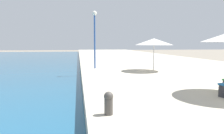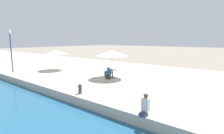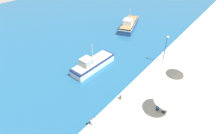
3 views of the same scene
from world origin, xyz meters
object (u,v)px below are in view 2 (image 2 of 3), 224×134
at_px(cafe_chair_right, 107,73).
at_px(person_at_quay, 145,105).
at_px(mooring_bollard, 80,88).
at_px(cafe_umbrella_pink, 112,53).
at_px(cafe_chair_left, 109,75).
at_px(cafe_umbrella_white, 57,52).
at_px(cafe_table, 112,72).
at_px(lamppost, 11,44).

distance_m(cafe_chair_right, person_at_quay, 9.07).
xyz_separation_m(person_at_quay, mooring_bollard, (0.29, 4.99, -0.12)).
bearing_deg(cafe_umbrella_pink, cafe_chair_left, -166.27).
bearing_deg(cafe_umbrella_white, cafe_umbrella_pink, -85.04).
bearing_deg(cafe_umbrella_pink, cafe_table, -101.60).
bearing_deg(cafe_chair_right, mooring_bollard, -155.47).
bearing_deg(cafe_table, cafe_chair_left, -171.54).
bearing_deg(cafe_chair_right, person_at_quay, -125.49).
distance_m(cafe_table, lamppost, 11.60).
relative_size(cafe_umbrella_pink, lamppost, 0.66).
distance_m(cafe_table, mooring_bollard, 5.47).
height_order(cafe_table, lamppost, lamppost).
xyz_separation_m(cafe_chair_right, lamppost, (-4.81, 9.53, 2.77)).
height_order(cafe_chair_left, lamppost, lamppost).
bearing_deg(cafe_umbrella_white, person_at_quay, -108.90).
relative_size(cafe_chair_right, person_at_quay, 0.87).
bearing_deg(person_at_quay, cafe_umbrella_white, 71.10).
bearing_deg(lamppost, mooring_bollard, -92.53).
bearing_deg(lamppost, cafe_chair_right, -63.24).
distance_m(cafe_umbrella_pink, cafe_umbrella_white, 7.89).
height_order(cafe_umbrella_pink, lamppost, lamppost).
xyz_separation_m(cafe_table, mooring_bollard, (-5.29, -1.41, -0.18)).
xyz_separation_m(cafe_table, cafe_chair_right, (0.03, 0.72, -0.21)).
height_order(cafe_umbrella_pink, cafe_table, cafe_umbrella_pink).
bearing_deg(mooring_bollard, person_at_quay, -93.29).
bearing_deg(cafe_table, cafe_umbrella_white, 94.81).
bearing_deg(cafe_table, person_at_quay, -131.06).
bearing_deg(person_at_quay, lamppost, 87.24).
distance_m(cafe_umbrella_white, lamppost, 4.82).
bearing_deg(cafe_umbrella_white, cafe_chair_right, -84.44).
bearing_deg(cafe_umbrella_pink, lamppost, 115.18).
distance_m(cafe_umbrella_pink, cafe_table, 1.78).
height_order(cafe_table, cafe_chair_left, cafe_chair_left).
relative_size(mooring_bollard, lamppost, 0.14).
bearing_deg(cafe_chair_left, cafe_umbrella_white, -8.80).
distance_m(person_at_quay, mooring_bollard, 5.00).
height_order(cafe_umbrella_white, cafe_chair_left, cafe_umbrella_white).
relative_size(cafe_chair_right, lamppost, 0.20).
bearing_deg(cafe_umbrella_pink, mooring_bollard, -164.43).
relative_size(cafe_umbrella_white, cafe_table, 3.39).
relative_size(cafe_umbrella_pink, cafe_umbrella_white, 1.12).
relative_size(cafe_table, mooring_bollard, 1.22).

